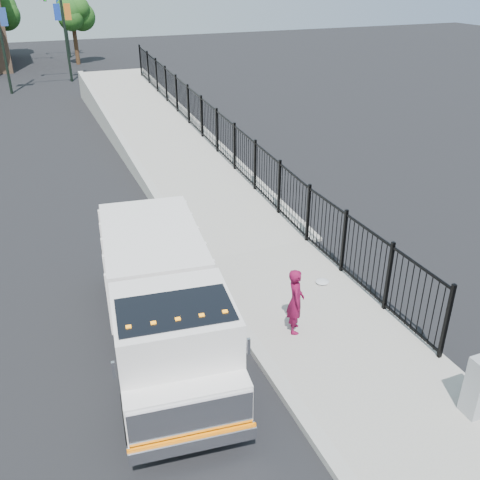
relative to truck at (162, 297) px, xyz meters
name	(u,v)px	position (x,y,z in m)	size (l,w,h in m)	color
ground	(253,346)	(1.82, -0.72, -1.34)	(120.00, 120.00, 0.00)	black
sidewalk	(376,378)	(3.75, -2.72, -1.28)	(3.55, 12.00, 0.12)	#9E998E
curb	(294,403)	(1.82, -2.72, -1.26)	(0.30, 12.00, 0.16)	#ADAAA3
ramp	(162,143)	(3.95, 15.28, -1.34)	(3.95, 24.00, 1.70)	#9E998E
iron_fence	(217,145)	(5.37, 11.28, -0.44)	(0.10, 28.00, 1.80)	black
truck	(162,297)	(0.00, 0.00, 0.00)	(3.02, 7.17, 2.38)	black
worker	(296,301)	(2.90, -0.66, -0.42)	(0.59, 0.39, 1.61)	maroon
debris	(322,281)	(4.56, 0.90, -1.18)	(0.37, 0.37, 0.09)	silver
light_pole_0	(4,24)	(-2.20, 30.22, 3.02)	(3.77, 0.22, 8.00)	black
light_pole_1	(59,19)	(1.47, 33.10, 3.02)	(3.78, 0.22, 8.00)	black
light_pole_3	(60,7)	(2.72, 45.22, 3.02)	(3.78, 0.22, 8.00)	black
tree_1	(72,16)	(3.24, 40.95, 2.57)	(2.17, 2.17, 5.08)	#382314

